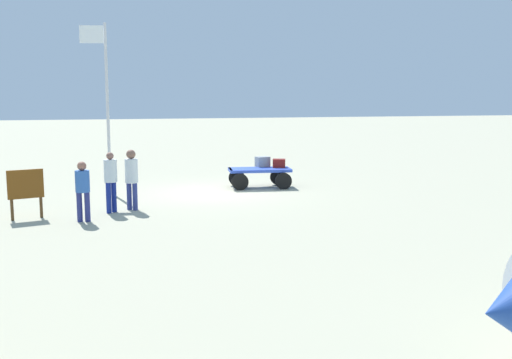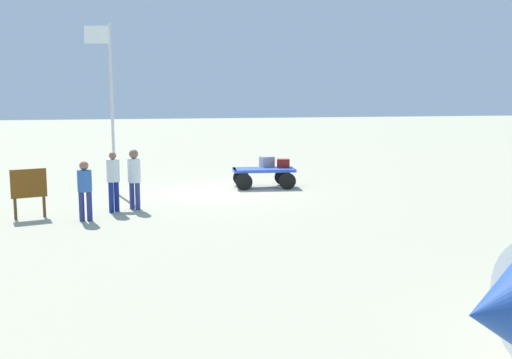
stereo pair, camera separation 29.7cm
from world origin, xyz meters
name	(u,v)px [view 1 (the left image)]	position (x,y,z in m)	size (l,w,h in m)	color
ground_plane	(215,192)	(0.00, 0.00, 0.00)	(120.00, 120.00, 0.00)	#AFAB8F
luggage_cart	(259,174)	(-1.70, -0.68, 0.49)	(2.25, 1.36, 0.68)	blue
suitcase_navy	(263,162)	(-1.95, -1.13, 0.86)	(0.53, 0.43, 0.36)	gray
suitcase_tan	(279,163)	(-2.47, -0.80, 0.83)	(0.53, 0.47, 0.30)	maroon
worker_lead	(132,174)	(2.82, 2.41, 1.02)	(0.51, 0.51, 1.73)	navy
worker_trailing	(111,177)	(3.40, 2.66, 1.00)	(0.50, 0.50, 1.69)	navy
worker_supervisor	(83,186)	(4.11, 3.71, 0.93)	(0.43, 0.43, 1.57)	navy
flagpole	(105,96)	(3.48, -0.70, 3.21)	(0.85, 0.15, 5.54)	silver
signboard	(26,188)	(5.58, 3.01, 0.84)	(0.89, 0.32, 1.32)	#4C3319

